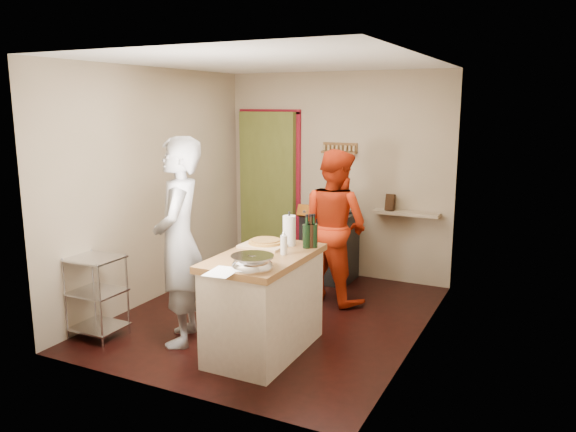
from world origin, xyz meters
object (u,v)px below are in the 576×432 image
Objects in this scene: island at (265,301)px; person_stripe at (179,242)px; stove at (329,245)px; wire_shelving at (96,293)px; person_red at (335,226)px.

person_stripe is (-0.81, -0.14, 0.48)m from island.
wire_shelving is at bearing -116.85° from stove.
stove is 1.26× the size of wire_shelving.
wire_shelving is (-1.33, -2.62, -0.01)m from stove.
island is 1.61m from person_red.
stove is 2.94m from wire_shelving.
stove is 0.83m from person_red.
person_stripe is at bearing 84.56° from person_red.
island is at bearing 109.57° from person_red.
stove is at bearing 96.96° from island.
island is 0.80× the size of person_red.
person_stripe is (-0.54, -2.35, 0.51)m from stove.
person_stripe reaches higher than wire_shelving.
wire_shelving is at bearing -97.75° from person_stripe.
person_red reaches higher than island.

